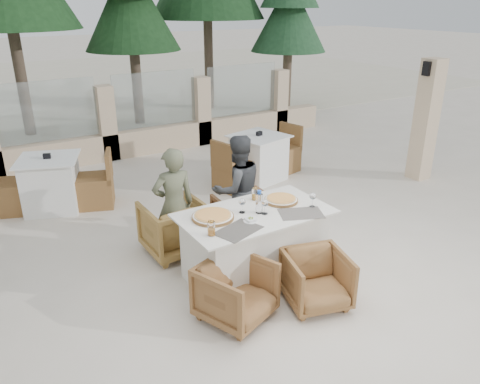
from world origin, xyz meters
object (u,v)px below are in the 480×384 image
pizza_left (213,216)px  olive_dish (251,219)px  wine_glass_centre (242,205)px  diner_left (174,205)px  water_bottle (259,202)px  armchair_near_left (236,291)px  dining_table (255,245)px  beer_glass_left (211,228)px  wine_glass_near (265,206)px  wine_glass_corner (313,199)px  armchair_far_left (174,227)px  diner_right (238,190)px  pizza_right (281,200)px  armchair_far_right (245,220)px  armchair_near_right (316,280)px  beer_glass_right (255,194)px  bg_table_b (259,158)px  bg_table_a (51,184)px

pizza_left → olive_dish: pizza_left is taller
wine_glass_centre → diner_left: bearing=120.2°
water_bottle → armchair_near_left: size_ratio=0.40×
dining_table → water_bottle: (0.03, -0.03, 0.51)m
water_bottle → beer_glass_left: bearing=-164.9°
armchair_near_left → wine_glass_near: bearing=14.5°
wine_glass_centre → diner_left: diner_left is taller
wine_glass_corner → armchair_far_left: 1.70m
armchair_near_left → diner_right: (0.85, 1.35, 0.40)m
pizza_left → pizza_right: (0.85, -0.02, -0.00)m
diner_right → armchair_far_right: bearing=113.7°
water_bottle → wine_glass_corner: 0.60m
pizza_left → armchair_near_right: bearing=-51.7°
beer_glass_left → diner_right: size_ratio=0.10×
dining_table → wine_glass_centre: bearing=148.2°
armchair_near_left → pizza_left: bearing=59.0°
wine_glass_corner → wine_glass_near: bearing=167.0°
beer_glass_right → armchair_far_right: beer_glass_right is taller
beer_glass_left → bg_table_b: beer_glass_left is taller
dining_table → wine_glass_near: 0.49m
beer_glass_right → diner_left: 0.94m
pizza_right → wine_glass_near: (-0.34, -0.17, 0.07)m
diner_left → bg_table_a: size_ratio=0.82×
wine_glass_centre → diner_right: size_ratio=0.13×
wine_glass_near → olive_dish: bearing=-161.9°
wine_glass_centre → armchair_far_right: 0.95m
pizza_left → beer_glass_left: beer_glass_left is taller
pizza_right → bg_table_b: (1.32, 2.39, -0.41)m
beer_glass_left → diner_right: bearing=48.1°
dining_table → diner_right: 0.92m
dining_table → armchair_far_right: 0.79m
diner_left → bg_table_b: size_ratio=0.82×
diner_left → wine_glass_centre: bearing=125.5°
beer_glass_right → olive_dish: (-0.34, -0.44, -0.05)m
bg_table_a → wine_glass_centre: bearing=-44.8°
armchair_far_right → bg_table_a: bg_table_a is taller
beer_glass_left → beer_glass_right: (0.82, 0.50, -0.00)m
wine_glass_corner → armchair_near_right: (-0.37, -0.55, -0.58)m
bg_table_b → armchair_far_right: bearing=-141.1°
beer_glass_left → armchair_near_left: (0.08, -0.32, -0.55)m
armchair_near_right → bg_table_b: size_ratio=0.37×
bg_table_a → olive_dish: bearing=-46.9°
beer_glass_left → bg_table_a: size_ratio=0.09×
bg_table_b → armchair_far_left: bearing=-158.7°
pizza_right → wine_glass_near: bearing=-153.3°
armchair_far_left → armchair_near_right: (0.76, -1.71, -0.05)m
pizza_left → bg_table_a: 3.16m
wine_glass_near → beer_glass_right: wine_glass_near is taller
wine_glass_near → wine_glass_corner: (0.54, -0.12, 0.00)m
pizza_left → olive_dish: bearing=-41.8°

